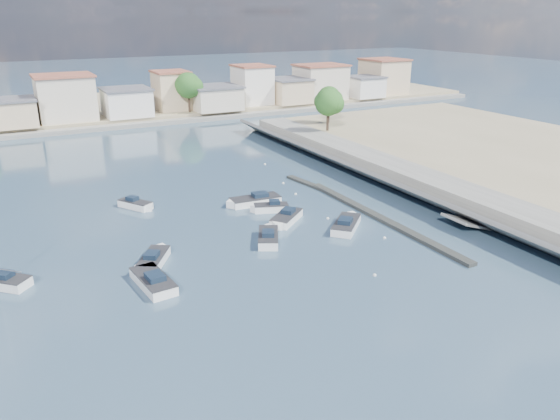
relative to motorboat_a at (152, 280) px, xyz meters
name	(u,v)px	position (x,y,z in m)	size (l,w,h in m)	color
ground	(214,162)	(18.25, 33.30, -0.38)	(400.00, 400.00, 0.00)	#294052
seawall_walkway	(442,188)	(36.75, 6.30, 0.52)	(5.00, 90.00, 1.80)	slate
breakwater	(364,210)	(25.15, 5.98, -0.21)	(2.00, 31.02, 0.35)	black
far_shore_land	(130,106)	(18.25, 85.30, 0.32)	(160.00, 40.00, 1.40)	gray
far_shore_quay	(155,123)	(18.25, 64.30, 0.02)	(160.00, 2.50, 0.80)	slate
far_town	(197,92)	(28.96, 70.22, 4.56)	(113.01, 12.80, 8.35)	beige
shore_trees	(200,92)	(26.59, 61.41, 5.84)	(74.56, 38.32, 7.92)	#38281E
motorboat_a	(152,280)	(0.00, 0.00, 0.00)	(2.66, 6.01, 1.48)	white
motorboat_b	(268,237)	(12.27, 3.65, 0.00)	(3.68, 4.93, 1.48)	white
motorboat_c	(253,201)	(15.40, 13.82, 0.00)	(6.38, 2.50, 1.48)	white
motorboat_d	(286,219)	(15.99, 7.09, 0.00)	(4.85, 4.48, 1.48)	white
motorboat_e	(155,259)	(1.31, 3.89, 0.00)	(3.91, 4.74, 1.48)	white
motorboat_f	(269,208)	(16.00, 10.87, 0.00)	(4.18, 2.68, 1.48)	white
motorboat_g	(137,205)	(3.39, 18.66, 0.00)	(3.40, 4.21, 1.48)	white
motorboat_h	(347,224)	(20.81, 2.93, 0.00)	(5.18, 5.10, 1.48)	white
mooring_buoys	(314,206)	(21.24, 10.02, -0.33)	(7.69, 35.92, 0.31)	white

